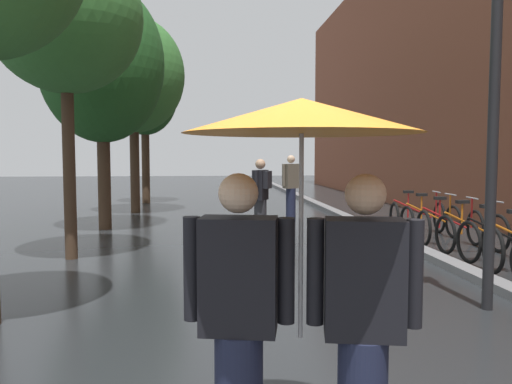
{
  "coord_description": "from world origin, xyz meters",
  "views": [
    {
      "loc": [
        -0.57,
        -2.54,
        1.76
      ],
      "look_at": [
        -0.04,
        3.0,
        1.35
      ],
      "focal_mm": 35.36,
      "sensor_mm": 36.0,
      "label": 1
    }
  ],
  "objects_px": {
    "street_tree_2": "(102,64)",
    "parked_bicycle_6": "(430,221)",
    "street_lamp_post": "(494,91)",
    "parked_bicycle_3": "(497,240)",
    "parked_bicycle_4": "(472,232)",
    "pedestrian_walking_midground": "(261,197)",
    "street_tree_4": "(145,94)",
    "couple_under_umbrella": "(301,220)",
    "parked_bicycle_7": "(417,216)",
    "parked_bicycle_5": "(450,227)",
    "pedestrian_walking_far": "(291,187)",
    "street_tree_3": "(133,76)",
    "street_tree_1": "(65,17)"
  },
  "relations": [
    {
      "from": "street_tree_1",
      "to": "parked_bicycle_5",
      "type": "bearing_deg",
      "value": 4.46
    },
    {
      "from": "parked_bicycle_4",
      "to": "pedestrian_walking_midground",
      "type": "bearing_deg",
      "value": 152.92
    },
    {
      "from": "street_tree_4",
      "to": "pedestrian_walking_midground",
      "type": "bearing_deg",
      "value": -68.22
    },
    {
      "from": "parked_bicycle_3",
      "to": "street_lamp_post",
      "type": "xyz_separation_m",
      "value": [
        -1.55,
        -2.39,
        2.09
      ]
    },
    {
      "from": "street_tree_4",
      "to": "couple_under_umbrella",
      "type": "xyz_separation_m",
      "value": [
        2.73,
        -16.18,
        -2.54
      ]
    },
    {
      "from": "parked_bicycle_4",
      "to": "street_tree_4",
      "type": "bearing_deg",
      "value": 124.22
    },
    {
      "from": "street_tree_2",
      "to": "parked_bicycle_5",
      "type": "height_order",
      "value": "street_tree_2"
    },
    {
      "from": "parked_bicycle_5",
      "to": "parked_bicycle_7",
      "type": "height_order",
      "value": "same"
    },
    {
      "from": "parked_bicycle_4",
      "to": "parked_bicycle_7",
      "type": "distance_m",
      "value": 2.39
    },
    {
      "from": "street_tree_3",
      "to": "parked_bicycle_5",
      "type": "height_order",
      "value": "street_tree_3"
    },
    {
      "from": "street_tree_3",
      "to": "parked_bicycle_6",
      "type": "height_order",
      "value": "street_tree_3"
    },
    {
      "from": "parked_bicycle_5",
      "to": "couple_under_umbrella",
      "type": "distance_m",
      "value": 7.97
    },
    {
      "from": "parked_bicycle_6",
      "to": "parked_bicycle_7",
      "type": "height_order",
      "value": "same"
    },
    {
      "from": "parked_bicycle_7",
      "to": "pedestrian_walking_midground",
      "type": "xyz_separation_m",
      "value": [
        -3.61,
        -0.55,
        0.52
      ]
    },
    {
      "from": "couple_under_umbrella",
      "to": "street_tree_2",
      "type": "bearing_deg",
      "value": 106.83
    },
    {
      "from": "pedestrian_walking_midground",
      "to": "parked_bicycle_4",
      "type": "bearing_deg",
      "value": -27.08
    },
    {
      "from": "street_tree_2",
      "to": "street_lamp_post",
      "type": "bearing_deg",
      "value": -50.57
    },
    {
      "from": "street_tree_1",
      "to": "pedestrian_walking_midground",
      "type": "xyz_separation_m",
      "value": [
        3.41,
        1.64,
        -3.13
      ]
    },
    {
      "from": "parked_bicycle_5",
      "to": "parked_bicycle_6",
      "type": "distance_m",
      "value": 0.86
    },
    {
      "from": "parked_bicycle_4",
      "to": "parked_bicycle_5",
      "type": "bearing_deg",
      "value": 93.75
    },
    {
      "from": "street_tree_2",
      "to": "pedestrian_walking_midground",
      "type": "xyz_separation_m",
      "value": [
        3.53,
        -1.82,
        -2.99
      ]
    },
    {
      "from": "parked_bicycle_6",
      "to": "street_lamp_post",
      "type": "xyz_separation_m",
      "value": [
        -1.49,
        -4.76,
        2.09
      ]
    },
    {
      "from": "parked_bicycle_5",
      "to": "parked_bicycle_6",
      "type": "relative_size",
      "value": 1.02
    },
    {
      "from": "couple_under_umbrella",
      "to": "pedestrian_walking_midground",
      "type": "bearing_deg",
      "value": 85.44
    },
    {
      "from": "street_tree_2",
      "to": "parked_bicycle_5",
      "type": "xyz_separation_m",
      "value": [
        7.09,
        -2.92,
        -3.5
      ]
    },
    {
      "from": "street_tree_2",
      "to": "parked_bicycle_4",
      "type": "xyz_separation_m",
      "value": [
        7.14,
        -3.66,
        -3.5
      ]
    },
    {
      "from": "street_tree_4",
      "to": "parked_bicycle_6",
      "type": "distance_m",
      "value": 11.61
    },
    {
      "from": "street_tree_2",
      "to": "parked_bicycle_3",
      "type": "relative_size",
      "value": 5.13
    },
    {
      "from": "street_lamp_post",
      "to": "parked_bicycle_6",
      "type": "bearing_deg",
      "value": 72.58
    },
    {
      "from": "street_tree_4",
      "to": "parked_bicycle_6",
      "type": "relative_size",
      "value": 5.04
    },
    {
      "from": "street_tree_2",
      "to": "street_tree_4",
      "type": "height_order",
      "value": "street_tree_2"
    },
    {
      "from": "street_tree_3",
      "to": "pedestrian_walking_far",
      "type": "xyz_separation_m",
      "value": [
        4.42,
        -2.32,
        -3.24
      ]
    },
    {
      "from": "street_tree_4",
      "to": "parked_bicycle_3",
      "type": "bearing_deg",
      "value": -57.61
    },
    {
      "from": "street_tree_4",
      "to": "parked_bicycle_6",
      "type": "height_order",
      "value": "street_tree_4"
    },
    {
      "from": "parked_bicycle_3",
      "to": "parked_bicycle_5",
      "type": "height_order",
      "value": "same"
    },
    {
      "from": "street_tree_2",
      "to": "parked_bicycle_6",
      "type": "xyz_separation_m",
      "value": [
        7.1,
        -2.06,
        -3.5
      ]
    },
    {
      "from": "street_tree_3",
      "to": "street_tree_1",
      "type": "bearing_deg",
      "value": -90.94
    },
    {
      "from": "street_tree_3",
      "to": "parked_bicycle_6",
      "type": "distance_m",
      "value": 9.55
    },
    {
      "from": "street_tree_2",
      "to": "parked_bicycle_7",
      "type": "bearing_deg",
      "value": -10.09
    },
    {
      "from": "parked_bicycle_3",
      "to": "parked_bicycle_4",
      "type": "bearing_deg",
      "value": 91.35
    },
    {
      "from": "street_tree_1",
      "to": "street_tree_3",
      "type": "relative_size",
      "value": 0.9
    },
    {
      "from": "street_tree_2",
      "to": "street_lamp_post",
      "type": "relative_size",
      "value": 1.36
    },
    {
      "from": "street_tree_2",
      "to": "parked_bicycle_3",
      "type": "xyz_separation_m",
      "value": [
        7.16,
        -4.43,
        -3.5
      ]
    },
    {
      "from": "couple_under_umbrella",
      "to": "pedestrian_walking_midground",
      "type": "xyz_separation_m",
      "value": [
        0.62,
        7.8,
        -0.53
      ]
    },
    {
      "from": "street_tree_3",
      "to": "pedestrian_walking_far",
      "type": "bearing_deg",
      "value": -27.73
    },
    {
      "from": "couple_under_umbrella",
      "to": "pedestrian_walking_midground",
      "type": "height_order",
      "value": "couple_under_umbrella"
    },
    {
      "from": "parked_bicycle_5",
      "to": "street_lamp_post",
      "type": "relative_size",
      "value": 0.26
    },
    {
      "from": "parked_bicycle_5",
      "to": "pedestrian_walking_far",
      "type": "bearing_deg",
      "value": 121.29
    },
    {
      "from": "street_tree_2",
      "to": "couple_under_umbrella",
      "type": "bearing_deg",
      "value": -73.17
    },
    {
      "from": "street_tree_4",
      "to": "street_lamp_post",
      "type": "height_order",
      "value": "street_tree_4"
    }
  ]
}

